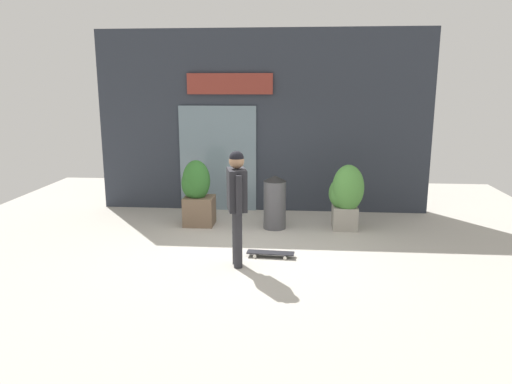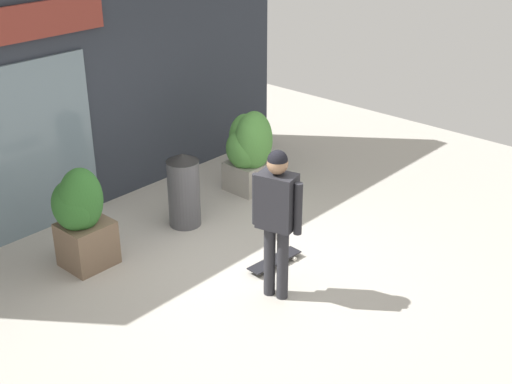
% 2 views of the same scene
% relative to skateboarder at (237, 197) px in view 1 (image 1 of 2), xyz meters
% --- Properties ---
extents(ground_plane, '(12.00, 12.00, 0.00)m').
position_rel_skateboarder_xyz_m(ground_plane, '(0.14, 0.60, -1.08)').
color(ground_plane, '#B2ADA3').
extents(building_facade, '(7.04, 0.31, 3.82)m').
position_rel_skateboarder_xyz_m(building_facade, '(0.10, 3.46, 0.81)').
color(building_facade, '#2D333D').
rests_on(building_facade, ground_plane).
extents(skateboarder, '(0.35, 0.57, 1.76)m').
position_rel_skateboarder_xyz_m(skateboarder, '(0.00, 0.00, 0.00)').
color(skateboarder, '#28282D').
rests_on(skateboarder, ground_plane).
extents(skateboard, '(0.77, 0.27, 0.08)m').
position_rel_skateboarder_xyz_m(skateboard, '(0.48, 0.43, -1.02)').
color(skateboard, black).
rests_on(skateboard, ground_plane).
extents(planter_box_left, '(0.64, 0.71, 1.25)m').
position_rel_skateboarder_xyz_m(planter_box_left, '(1.82, 2.09, -0.40)').
color(planter_box_left, gray).
rests_on(planter_box_left, ground_plane).
extents(planter_box_right, '(0.62, 0.57, 1.28)m').
position_rel_skateboarder_xyz_m(planter_box_right, '(-1.05, 2.11, -0.41)').
color(planter_box_right, brown).
rests_on(planter_box_right, ground_plane).
extents(trash_bin, '(0.43, 0.43, 1.03)m').
position_rel_skateboarder_xyz_m(trash_bin, '(0.47, 2.01, -0.56)').
color(trash_bin, '#4C4C51').
rests_on(trash_bin, ground_plane).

